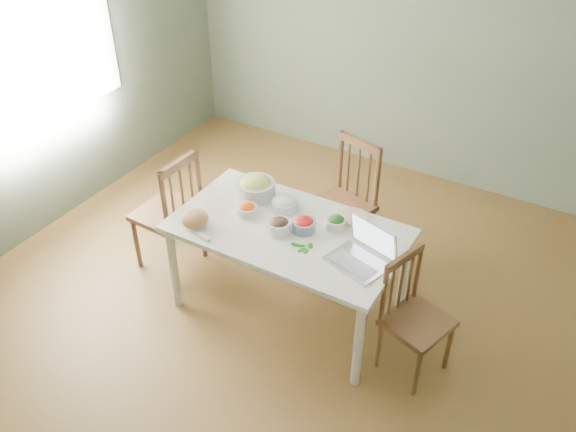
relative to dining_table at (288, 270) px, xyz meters
The scene contains 19 objects.
floor 0.44m from the dining_table, 48.22° to the right, with size 5.00×5.00×0.00m, color brown.
wall_back 2.52m from the dining_table, 86.04° to the left, with size 5.00×0.00×2.70m, color slate.
wall_left 2.54m from the dining_table, behind, with size 0.00×5.00×2.70m, color slate.
window_left 2.58m from the dining_table, behind, with size 0.04×1.60×1.20m, color white.
dining_table is the anchor object (origin of this frame).
chair_far 0.76m from the dining_table, 86.99° to the left, with size 0.44×0.42×0.99m, color #4F3016, non-canonical shape.
chair_left 1.09m from the dining_table, behind, with size 0.44×0.42×1.00m, color #4F3016, non-canonical shape.
chair_right 0.99m from the dining_table, ahead, with size 0.38×0.36×0.86m, color #4F3016, non-canonical shape.
bread_boule 0.76m from the dining_table, 152.27° to the right, with size 0.18×0.18×0.12m, color tan.
butter_stick 0.68m from the dining_table, 137.35° to the right, with size 0.10×0.03×0.03m, color white.
bowl_squash 0.64m from the dining_table, 151.33° to the left, with size 0.28×0.28×0.16m, color #E3E26B, non-canonical shape.
bowl_carrot 0.52m from the dining_table, behind, with size 0.14×0.14×0.08m, color #D7410E, non-canonical shape.
bowl_onion 0.47m from the dining_table, 126.85° to the left, with size 0.18×0.18×0.10m, color white, non-canonical shape.
bowl_mushroom 0.43m from the dining_table, 112.26° to the right, with size 0.16×0.16×0.10m, color #311F13, non-canonical shape.
bowl_redpep 0.43m from the dining_table, 17.94° to the left, with size 0.16×0.16×0.09m, color red, non-canonical shape.
bowl_broccoli 0.52m from the dining_table, 31.89° to the left, with size 0.14×0.14×0.09m, color #0F4C11, non-canonical shape.
flatbread 0.59m from the dining_table, 45.03° to the left, with size 0.22×0.22×0.02m, color #DDC783.
basil_bunch 0.44m from the dining_table, 37.07° to the right, with size 0.17×0.17×0.02m, color #1C820D, non-canonical shape.
laptop 0.75m from the dining_table, 10.84° to the right, with size 0.36×0.30×0.25m, color silver, non-canonical shape.
Camera 1 is at (1.47, -2.62, 3.16)m, focal length 37.63 mm.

